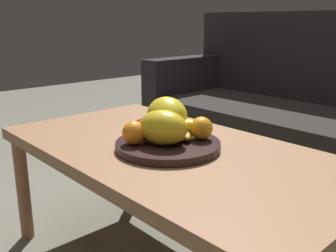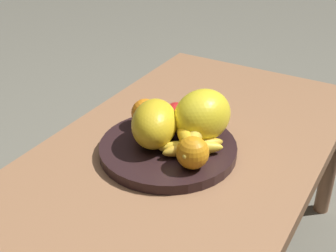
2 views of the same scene
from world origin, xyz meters
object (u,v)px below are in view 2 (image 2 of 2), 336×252
Objects in this scene: fruit_bowl at (168,149)px; melon_smaller_beside at (202,116)px; orange_left at (193,153)px; apple_front at (176,114)px; coffee_table at (177,170)px; orange_front at (145,113)px; banana_bunch at (191,144)px; melon_large_front at (154,124)px.

fruit_bowl is 0.11m from melon_smaller_beside.
orange_left is 1.18× the size of apple_front.
coffee_table is 7.69× the size of melon_smaller_beside.
coffee_table is 16.29× the size of orange_left.
orange_front is at bearing -110.52° from coffee_table.
apple_front is at bearing -139.81° from orange_left.
coffee_table is 0.12m from banana_bunch.
fruit_bowl is 0.10m from apple_front.
melon_large_front reaches higher than coffee_table.
orange_left is (0.04, 0.12, -0.02)m from melon_large_front.
melon_smaller_beside is (-0.07, 0.06, 0.07)m from fruit_bowl.
coffee_table is at bearing -31.05° from melon_smaller_beside.
melon_smaller_beside is at bearing 95.98° from orange_front.
coffee_table is 19.21× the size of apple_front.
coffee_table is 0.16m from orange_front.
melon_smaller_beside reaches higher than fruit_bowl.
melon_large_front is (0.02, -0.05, 0.13)m from coffee_table.
orange_front is at bearing -84.02° from melon_smaller_beside.
fruit_bowl reaches higher than coffee_table.
melon_large_front reaches higher than orange_front.
apple_front is (-0.14, -0.12, -0.01)m from orange_left.
banana_bunch is (0.10, 0.10, -0.00)m from apple_front.
melon_smaller_beside is at bearing 131.66° from melon_large_front.
coffee_table is 0.14m from orange_left.
melon_smaller_beside reaches higher than coffee_table.
melon_large_front is 2.10× the size of orange_left.
orange_front is 0.08m from apple_front.
melon_large_front is at bearing -70.24° from fruit_bowl.
banana_bunch is (0.02, 0.05, 0.10)m from coffee_table.
orange_left is (0.12, 0.04, -0.03)m from melon_smaller_beside.
orange_left is 0.46× the size of banana_bunch.
fruit_bowl is at bearing -71.04° from coffee_table.
banana_bunch is at bearing 78.26° from fruit_bowl.
fruit_bowl is 0.08m from banana_bunch.
melon_large_front reaches higher than banana_bunch.
orange_left is at bearing 49.85° from coffee_table.
melon_smaller_beside reaches higher than melon_large_front.
banana_bunch reaches higher than fruit_bowl.
fruit_bowl is 2.08× the size of banana_bunch.
melon_smaller_beside reaches higher than orange_left.
melon_smaller_beside is at bearing 74.30° from apple_front.
banana_bunch is at bearing 8.74° from melon_smaller_beside.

